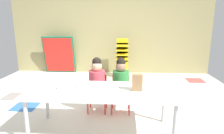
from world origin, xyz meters
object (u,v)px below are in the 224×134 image
object	(u,v)px
paper_plate_near_edge	(60,88)
paper_plate_center_table	(95,93)
paper_bag_brown	(137,82)
donut_powdered_loose	(79,86)
donut_powdered_on_plate	(60,87)
craft_table	(102,93)
kid_chair_yellow_stack	(122,56)
seated_child_middle_seat	(121,80)
seated_child_near_camera	(97,80)
folded_activity_table	(59,55)

from	to	relation	value
paper_plate_near_edge	paper_plate_center_table	size ratio (longest dim) A/B	1.00
paper_bag_brown	donut_powdered_loose	distance (m)	0.80
donut_powdered_on_plate	donut_powdered_loose	xyz separation A→B (m)	(0.23, 0.09, -0.01)
paper_plate_center_table	donut_powdered_loose	size ratio (longest dim) A/B	1.86
craft_table	kid_chair_yellow_stack	distance (m)	2.82
paper_bag_brown	seated_child_middle_seat	bearing A→B (deg)	109.98
seated_child_near_camera	kid_chair_yellow_stack	size ratio (longest dim) A/B	0.88
seated_child_middle_seat	donut_powdered_on_plate	size ratio (longest dim) A/B	9.39
craft_table	paper_bag_brown	world-z (taller)	paper_bag_brown
kid_chair_yellow_stack	paper_plate_near_edge	xyz separation A→B (m)	(-0.80, -2.81, 0.03)
donut_powdered_loose	folded_activity_table	bearing A→B (deg)	113.05
craft_table	donut_powdered_loose	size ratio (longest dim) A/B	20.07
paper_plate_center_table	donut_powdered_loose	distance (m)	0.35
seated_child_near_camera	kid_chair_yellow_stack	distance (m)	2.24
paper_plate_center_table	folded_activity_table	bearing A→B (deg)	115.47
seated_child_middle_seat	donut_powdered_loose	distance (m)	0.77
folded_activity_table	paper_bag_brown	world-z (taller)	folded_activity_table
donut_powdered_loose	paper_bag_brown	bearing A→B (deg)	-6.79
seated_child_near_camera	folded_activity_table	xyz separation A→B (m)	(-1.45, 2.47, -0.02)
donut_powdered_on_plate	donut_powdered_loose	bearing A→B (deg)	22.10
seated_child_middle_seat	folded_activity_table	xyz separation A→B (m)	(-1.84, 2.47, -0.02)
seated_child_middle_seat	folded_activity_table	bearing A→B (deg)	126.68
paper_plate_center_table	donut_powdered_loose	world-z (taller)	donut_powdered_loose
kid_chair_yellow_stack	donut_powdered_loose	distance (m)	2.78
folded_activity_table	donut_powdered_on_plate	xyz separation A→B (m)	(1.03, -3.08, 0.09)
paper_plate_near_edge	donut_powdered_on_plate	distance (m)	0.02
seated_child_middle_seat	paper_plate_center_table	world-z (taller)	seated_child_middle_seat
seated_child_near_camera	seated_child_middle_seat	bearing A→B (deg)	0.00
seated_child_near_camera	paper_plate_near_edge	bearing A→B (deg)	-124.35
folded_activity_table	paper_plate_center_table	xyz separation A→B (m)	(1.53, -3.21, 0.07)
craft_table	folded_activity_table	world-z (taller)	folded_activity_table
donut_powdered_on_plate	paper_plate_near_edge	bearing A→B (deg)	0.00
paper_bag_brown	donut_powdered_loose	xyz separation A→B (m)	(-0.79, 0.09, -0.10)
donut_powdered_loose	paper_plate_center_table	bearing A→B (deg)	-41.66
seated_child_middle_seat	donut_powdered_on_plate	bearing A→B (deg)	-142.88
seated_child_middle_seat	folded_activity_table	world-z (taller)	folded_activity_table
paper_bag_brown	donut_powdered_loose	world-z (taller)	paper_bag_brown
paper_plate_center_table	kid_chair_yellow_stack	bearing A→B (deg)	84.05
seated_child_near_camera	craft_table	bearing A→B (deg)	-76.56
paper_plate_near_edge	donut_powdered_on_plate	bearing A→B (deg)	0.00
kid_chair_yellow_stack	seated_child_middle_seat	bearing A→B (deg)	-90.03
folded_activity_table	paper_plate_center_table	bearing A→B (deg)	-64.53
craft_table	folded_activity_table	size ratio (longest dim) A/B	1.79
seated_child_middle_seat	folded_activity_table	distance (m)	3.08
folded_activity_table	paper_plate_near_edge	size ratio (longest dim) A/B	6.04
donut_powdered_loose	craft_table	bearing A→B (deg)	-16.25
seated_child_middle_seat	paper_plate_near_edge	distance (m)	1.01
seated_child_near_camera	donut_powdered_on_plate	distance (m)	0.74
seated_child_near_camera	kid_chair_yellow_stack	bearing A→B (deg)	79.99
seated_child_middle_seat	donut_powdered_on_plate	distance (m)	1.01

